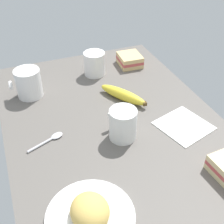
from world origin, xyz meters
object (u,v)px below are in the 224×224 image
Objects in this scene: plate_of_food at (90,214)px; paper_napkin at (184,126)px; coffee_mug_black at (95,63)px; sandwich_side at (130,60)px; coffee_mug_spare at (123,124)px; banana at (123,95)px; spoon at (51,139)px; coffee_mug_milky at (28,83)px.

plate_of_food is 1.41× the size of paper_napkin.
coffee_mug_black is 15.41cm from sandwich_side.
coffee_mug_spare is 19.41cm from paper_napkin.
banana is 1.54× the size of spoon.
coffee_mug_spare is at bearing -22.93° from banana.
coffee_mug_spare is (30.69, 21.15, -0.21)cm from coffee_mug_milky.
coffee_mug_milky reaches higher than plate_of_food.
coffee_mug_milky is at bearing -79.74° from sandwich_side.
coffee_mug_milky is 1.09× the size of sandwich_side.
coffee_mug_black is at bearing -159.12° from paper_napkin.
plate_of_food is 61.68cm from coffee_mug_black.
coffee_mug_spare is 0.72× the size of paper_napkin.
coffee_mug_black is (-58.00, 20.80, 2.82)cm from plate_of_food.
plate_of_food is 45.54cm from banana.
spoon is at bearing -67.74° from banana.
paper_napkin is at bearing 77.49° from spoon.
coffee_mug_milky reaches higher than coffee_mug_black.
coffee_mug_black reaches higher than sandwich_side.
sandwich_side is at bearing 150.49° from banana.
paper_napkin is at bearing 30.64° from banana.
plate_of_food reaches higher than paper_napkin.
coffee_mug_spare is at bearing 72.68° from spoon.
coffee_mug_black is at bearing 160.27° from plate_of_food.
coffee_mug_black is at bearing -83.98° from sandwich_side.
banana is at bearing 112.26° from spoon.
spoon is 0.80× the size of paper_napkin.
coffee_mug_milky is (-52.32, -4.25, 3.31)cm from plate_of_food.
paper_napkin is (38.76, 14.79, -4.36)cm from coffee_mug_black.
banana is at bearing 157.07° from coffee_mug_spare.
sandwich_side is at bearing 100.26° from coffee_mug_milky.
plate_of_food is 1.14× the size of banana.
coffee_mug_black reaches higher than paper_napkin.
paper_napkin is (8.48, 38.20, -0.23)cm from spoon.
plate_of_food is 69.61cm from sandwich_side.
coffee_mug_spare is 1.02× the size of sandwich_side.
banana is 22.62cm from paper_napkin.
coffee_mug_milky is 25.09cm from spoon.
paper_napkin is at bearing 20.88° from coffee_mug_black.
sandwich_side is at bearing 96.02° from coffee_mug_black.
coffee_mug_milky is (5.68, -25.05, 0.49)cm from coffee_mug_black.
sandwich_side reaches higher than banana.
spoon is 39.13cm from paper_napkin.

